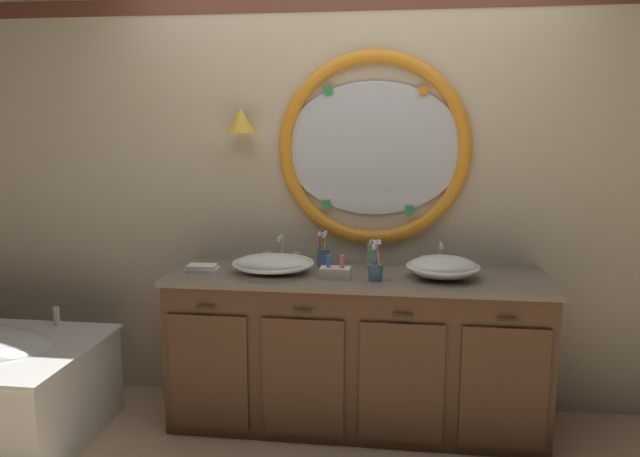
# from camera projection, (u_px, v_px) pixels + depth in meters

# --- Properties ---
(ground_plane) EXTENTS (14.00, 14.00, 0.00)m
(ground_plane) POSITION_uv_depth(u_px,v_px,m) (334.00, 444.00, 3.24)
(ground_plane) COLOR tan
(back_wall_assembly) EXTENTS (6.40, 0.26, 2.60)m
(back_wall_assembly) POSITION_uv_depth(u_px,v_px,m) (347.00, 183.00, 3.59)
(back_wall_assembly) COLOR beige
(back_wall_assembly) RESTS_ON ground_plane
(vanity_counter) EXTENTS (2.05, 0.62, 0.85)m
(vanity_counter) POSITION_uv_depth(u_px,v_px,m) (356.00, 349.00, 3.41)
(vanity_counter) COLOR brown
(vanity_counter) RESTS_ON ground_plane
(sink_basin_left) EXTENTS (0.45, 0.45, 0.10)m
(sink_basin_left) POSITION_uv_depth(u_px,v_px,m) (273.00, 263.00, 3.36)
(sink_basin_left) COLOR white
(sink_basin_left) RESTS_ON vanity_counter
(sink_basin_right) EXTENTS (0.39, 0.39, 0.12)m
(sink_basin_right) POSITION_uv_depth(u_px,v_px,m) (443.00, 267.00, 3.24)
(sink_basin_right) COLOR white
(sink_basin_right) RESTS_ON vanity_counter
(faucet_set_left) EXTENTS (0.23, 0.12, 0.17)m
(faucet_set_left) POSITION_uv_depth(u_px,v_px,m) (282.00, 253.00, 3.59)
(faucet_set_left) COLOR silver
(faucet_set_left) RESTS_ON vanity_counter
(faucet_set_right) EXTENTS (0.23, 0.13, 0.15)m
(faucet_set_right) POSITION_uv_depth(u_px,v_px,m) (440.00, 258.00, 3.47)
(faucet_set_right) COLOR silver
(faucet_set_right) RESTS_ON vanity_counter
(toothbrush_holder_left) EXTENTS (0.08, 0.08, 0.21)m
(toothbrush_holder_left) POSITION_uv_depth(u_px,v_px,m) (323.00, 256.00, 3.51)
(toothbrush_holder_left) COLOR slate
(toothbrush_holder_left) RESTS_ON vanity_counter
(toothbrush_holder_right) EXTENTS (0.08, 0.08, 0.22)m
(toothbrush_holder_right) POSITION_uv_depth(u_px,v_px,m) (376.00, 270.00, 3.20)
(toothbrush_holder_right) COLOR slate
(toothbrush_holder_right) RESTS_ON vanity_counter
(soap_dispenser) EXTENTS (0.06, 0.06, 0.18)m
(soap_dispenser) POSITION_uv_depth(u_px,v_px,m) (372.00, 256.00, 3.43)
(soap_dispenser) COLOR #6BAD66
(soap_dispenser) RESTS_ON vanity_counter
(folded_hand_towel) EXTENTS (0.17, 0.12, 0.03)m
(folded_hand_towel) POSITION_uv_depth(u_px,v_px,m) (202.00, 268.00, 3.41)
(folded_hand_towel) COLOR white
(folded_hand_towel) RESTS_ON vanity_counter
(toiletry_basket) EXTENTS (0.16, 0.09, 0.13)m
(toiletry_basket) POSITION_uv_depth(u_px,v_px,m) (335.00, 272.00, 3.26)
(toiletry_basket) COLOR beige
(toiletry_basket) RESTS_ON vanity_counter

